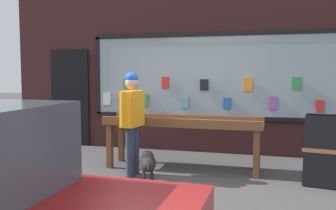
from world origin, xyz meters
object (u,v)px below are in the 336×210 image
object	(u,v)px
display_table_main	(183,127)
small_dog	(148,163)
person_browsing	(132,116)
sandwich_board_sign	(326,149)

from	to	relation	value
display_table_main	small_dog	size ratio (longest dim) A/B	4.36
person_browsing	small_dog	xyz separation A→B (m)	(0.35, -0.28, -0.65)
display_table_main	sandwich_board_sign	distance (m)	2.20
small_dog	display_table_main	bearing A→B (deg)	-39.87
small_dog	sandwich_board_sign	world-z (taller)	sandwich_board_sign
display_table_main	person_browsing	world-z (taller)	person_browsing
person_browsing	small_dog	distance (m)	0.79
person_browsing	small_dog	world-z (taller)	person_browsing
person_browsing	display_table_main	bearing A→B (deg)	-42.00
display_table_main	person_browsing	size ratio (longest dim) A/B	1.62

